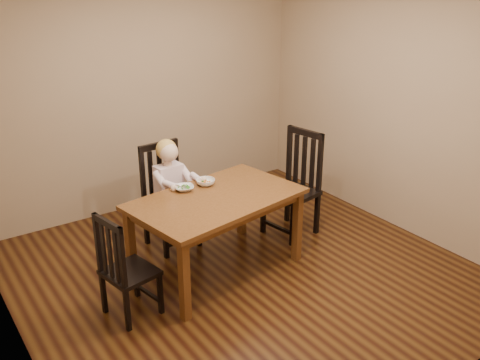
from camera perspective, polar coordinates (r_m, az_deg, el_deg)
room at (r=4.64m, az=0.35°, el=4.45°), size 4.01×4.01×2.71m
dining_table at (r=4.94m, az=-2.51°, el=-2.75°), size 1.68×1.16×0.77m
chair_child at (r=5.55m, az=-7.67°, el=-1.88°), size 0.50×0.48×1.08m
chair_left at (r=4.51m, az=-12.20°, el=-9.27°), size 0.45×0.47×0.93m
chair_right at (r=5.77m, az=5.85°, el=-0.57°), size 0.54×0.56×1.14m
toddler at (r=5.44m, az=-7.45°, el=-0.49°), size 0.40×0.48×0.63m
bowl_peas at (r=5.05m, az=-5.96°, el=-0.87°), size 0.23×0.23×0.04m
bowl_veg at (r=5.15m, az=-3.69°, el=-0.22°), size 0.21×0.21×0.06m
fork at (r=5.00m, az=-6.19°, el=-0.82°), size 0.10×0.08×0.04m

